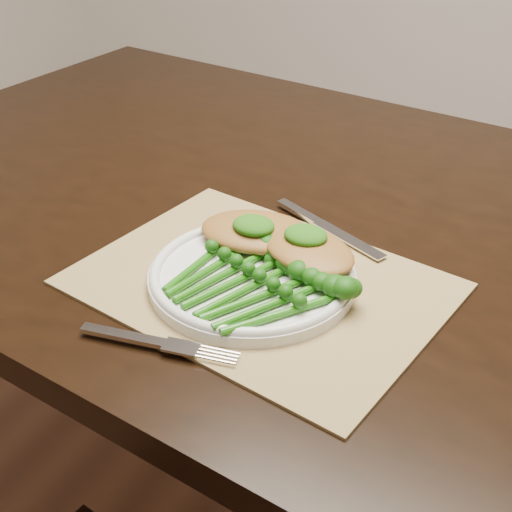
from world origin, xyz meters
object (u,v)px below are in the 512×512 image
at_px(placemat, 260,284).
at_px(broccolini_bundle, 239,286).
at_px(chicken_fillet_left, 257,232).
at_px(dining_table, 321,412).
at_px(dinner_plate, 252,275).

bearing_deg(placemat, broccolini_bundle, -87.20).
xyz_separation_m(chicken_fillet_left, broccolini_bundle, (0.03, -0.10, -0.01)).
height_order(dining_table, chicken_fillet_left, chicken_fillet_left).
xyz_separation_m(placemat, dinner_plate, (-0.01, -0.01, 0.01)).
distance_m(dining_table, dinner_plate, 0.44).
bearing_deg(dining_table, placemat, -87.06).
bearing_deg(chicken_fillet_left, broccolini_bundle, -84.93).
xyz_separation_m(placemat, broccolini_bundle, (-0.01, -0.04, 0.02)).
height_order(placemat, chicken_fillet_left, chicken_fillet_left).
bearing_deg(chicken_fillet_left, placemat, -71.08).
height_order(dinner_plate, broccolini_bundle, broccolini_bundle).
relative_size(placemat, dinner_plate, 1.70).
xyz_separation_m(dinner_plate, chicken_fillet_left, (-0.03, 0.07, 0.02)).
distance_m(placemat, dinner_plate, 0.02).
relative_size(dinner_plate, broccolini_bundle, 1.08).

